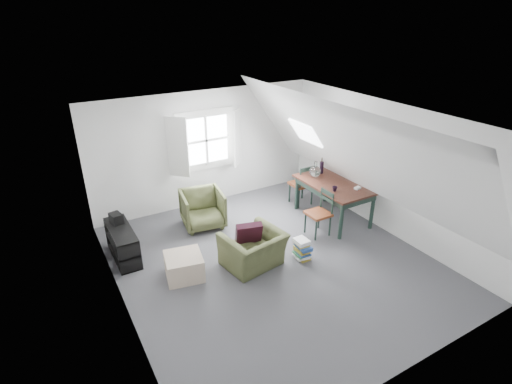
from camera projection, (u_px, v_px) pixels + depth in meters
floor at (273, 261)px, 6.95m from camera, size 5.50×5.50×0.00m
ceiling at (276, 121)px, 5.89m from camera, size 5.50×5.50×0.00m
wall_back at (206, 149)px, 8.58m from camera, size 5.00×0.00×5.00m
wall_front at (413, 293)px, 4.27m from camera, size 5.00×0.00×5.00m
wall_left at (115, 238)px, 5.29m from camera, size 0.00×5.50×5.50m
wall_right at (386, 168)px, 7.56m from camera, size 0.00×5.50×5.50m
slope_left at (180, 187)px, 5.50m from camera, size 3.19×5.50×4.48m
slope_right at (350, 150)px, 6.90m from camera, size 3.19×5.50×4.48m
dormer_window at (207, 141)px, 8.43m from camera, size 1.71×0.35×1.30m
skylight at (305, 133)px, 7.94m from camera, size 0.35×0.75×0.47m
armchair_near at (253, 265)px, 6.86m from camera, size 1.07×0.97×0.62m
armchair_far at (204, 225)px, 8.10m from camera, size 0.91×0.93×0.74m
throw_pillow at (249, 234)px, 6.75m from camera, size 0.49×0.36×0.46m
ottoman at (184, 266)px, 6.49m from camera, size 0.69×0.69×0.39m
dining_table at (334, 188)px, 8.08m from camera, size 0.96×1.60×0.80m
demijohn at (315, 171)px, 8.26m from camera, size 0.23×0.23×0.33m
vase_twigs at (322, 167)px, 8.45m from camera, size 0.08×0.09×0.64m
cup at (335, 191)px, 7.69m from camera, size 0.13×0.13×0.09m
paper_box at (358, 188)px, 7.76m from camera, size 0.14×0.10×0.04m
dining_chair_far at (302, 184)px, 8.78m from camera, size 0.44×0.44×0.93m
dining_chair_near at (320, 213)px, 7.61m from camera, size 0.42×0.42×0.88m
media_shelf at (123, 245)px, 6.95m from camera, size 0.37×1.10×0.56m
electronics_box at (116, 219)px, 7.01m from camera, size 0.22×0.27×0.19m
magazine_stack at (302, 249)px, 6.96m from camera, size 0.28×0.33×0.38m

